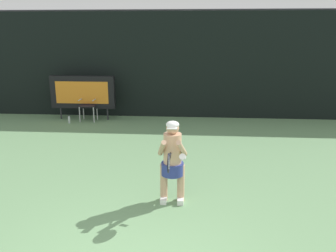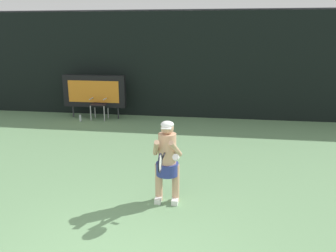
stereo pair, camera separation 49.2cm
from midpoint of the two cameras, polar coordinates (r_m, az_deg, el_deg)
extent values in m
cube|color=black|center=(11.80, 3.73, 10.11)|extent=(18.00, 0.12, 3.60)
cylinder|color=#38383D|center=(11.77, 3.89, 19.01)|extent=(18.00, 0.05, 0.05)
cube|color=black|center=(11.93, -11.18, 5.79)|extent=(2.20, 0.20, 1.10)
cube|color=orange|center=(11.83, -11.35, 5.70)|extent=(1.80, 0.01, 0.75)
cylinder|color=#2D2D33|center=(12.37, -14.61, 2.38)|extent=(0.05, 0.05, 0.40)
cylinder|color=#2D2D33|center=(11.83, -7.22, 2.17)|extent=(0.05, 0.05, 0.40)
cylinder|color=#B7B7BC|center=(11.70, -11.76, 2.12)|extent=(0.04, 0.04, 0.52)
cylinder|color=#B7B7BC|center=(11.54, -9.53, 2.06)|extent=(0.04, 0.04, 0.52)
cylinder|color=#B7B7BC|center=(12.07, -11.11, 2.57)|extent=(0.04, 0.04, 0.52)
cylinder|color=#B7B7BC|center=(11.92, -8.94, 2.51)|extent=(0.04, 0.04, 0.52)
cube|color=black|center=(11.75, -10.40, 3.62)|extent=(0.52, 0.44, 0.03)
cylinder|color=#B7B7BC|center=(11.96, -11.24, 5.09)|extent=(0.04, 0.04, 0.56)
cylinder|color=#B7B7BC|center=(11.81, -9.05, 5.06)|extent=(0.04, 0.04, 0.56)
cube|color=black|center=(11.87, -10.17, 5.60)|extent=(0.48, 0.02, 0.34)
cylinder|color=#B7B7BC|center=(11.79, -11.55, 4.62)|extent=(0.04, 0.44, 0.04)
cylinder|color=#B7B7BC|center=(11.63, -9.33, 4.59)|extent=(0.04, 0.44, 0.04)
cylinder|color=silver|center=(11.69, -13.44, 1.31)|extent=(0.07, 0.07, 0.24)
cylinder|color=black|center=(11.66, -13.48, 1.94)|extent=(0.03, 0.03, 0.03)
cube|color=white|center=(6.13, 0.74, -12.27)|extent=(0.11, 0.26, 0.09)
cube|color=white|center=(6.10, 3.60, -12.44)|extent=(0.11, 0.26, 0.09)
cylinder|color=tan|center=(6.04, 0.81, -9.52)|extent=(0.13, 0.13, 0.69)
cylinder|color=tan|center=(6.01, 3.69, -9.69)|extent=(0.13, 0.13, 0.69)
cylinder|color=navy|center=(5.91, 2.28, -7.25)|extent=(0.39, 0.39, 0.22)
cylinder|color=tan|center=(5.78, 2.31, -3.98)|extent=(0.31, 0.31, 0.56)
sphere|color=tan|center=(5.67, 2.35, -0.37)|extent=(0.22, 0.22, 0.22)
ellipsoid|color=white|center=(5.65, 2.36, 0.22)|extent=(0.22, 0.22, 0.12)
cube|color=white|center=(5.57, 2.25, -0.37)|extent=(0.17, 0.12, 0.02)
cylinder|color=tan|center=(5.62, 0.46, -3.75)|extent=(0.19, 0.46, 0.40)
cylinder|color=tan|center=(5.59, 3.82, -3.91)|extent=(0.19, 0.46, 0.40)
cylinder|color=white|center=(5.51, 3.90, -5.34)|extent=(0.13, 0.13, 0.12)
cylinder|color=black|center=(5.53, 1.76, -5.13)|extent=(0.03, 0.28, 0.03)
torus|color=black|center=(5.24, 1.35, -6.29)|extent=(0.02, 0.31, 0.31)
ellipsoid|color=silver|center=(5.24, 1.35, -6.29)|extent=(0.01, 0.26, 0.26)
camera|label=1|loc=(0.25, -87.74, 0.63)|focal=36.07mm
camera|label=2|loc=(0.25, 92.26, -0.63)|focal=36.07mm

